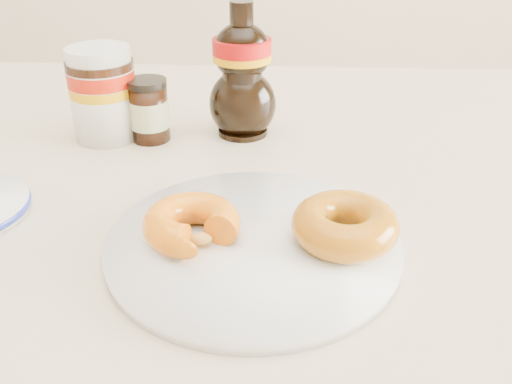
# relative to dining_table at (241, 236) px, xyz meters

# --- Properties ---
(dining_table) EXTENTS (1.40, 0.90, 0.75)m
(dining_table) POSITION_rel_dining_table_xyz_m (0.00, 0.00, 0.00)
(dining_table) COLOR beige
(dining_table) RESTS_ON ground
(plate) EXTENTS (0.27, 0.27, 0.01)m
(plate) POSITION_rel_dining_table_xyz_m (0.02, -0.15, 0.09)
(plate) COLOR white
(plate) RESTS_ON dining_table
(donut_bitten) EXTENTS (0.11, 0.11, 0.03)m
(donut_bitten) POSITION_rel_dining_table_xyz_m (-0.03, -0.15, 0.11)
(donut_bitten) COLOR #F99D0E
(donut_bitten) RESTS_ON plate
(donut_whole) EXTENTS (0.10, 0.10, 0.03)m
(donut_whole) POSITION_rel_dining_table_xyz_m (0.11, -0.15, 0.11)
(donut_whole) COLOR #AD5D0B
(donut_whole) RESTS_ON plate
(nutella_jar) EXTENTS (0.09, 0.09, 0.12)m
(nutella_jar) POSITION_rel_dining_table_xyz_m (-0.19, 0.11, 0.15)
(nutella_jar) COLOR white
(nutella_jar) RESTS_ON dining_table
(syrup_bottle) EXTENTS (0.09, 0.08, 0.17)m
(syrup_bottle) POSITION_rel_dining_table_xyz_m (-0.01, 0.13, 0.17)
(syrup_bottle) COLOR black
(syrup_bottle) RESTS_ON dining_table
(dark_jar) EXTENTS (0.05, 0.05, 0.08)m
(dark_jar) POSITION_rel_dining_table_xyz_m (-0.13, 0.10, 0.12)
(dark_jar) COLOR black
(dark_jar) RESTS_ON dining_table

